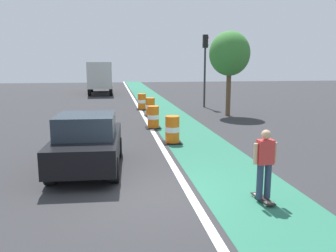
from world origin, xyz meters
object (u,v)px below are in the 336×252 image
object	(u,v)px
traffic_light_corner	(205,58)
skateboarder_on_lane	(265,163)
parked_sedan_nearest	(87,143)
street_tree_sidewalk	(230,54)
traffic_barrel_mid	(153,117)
delivery_truck_down_block	(100,76)
traffic_barrel_front	(172,130)
traffic_barrel_far	(142,102)
traffic_barrel_back	(150,107)

from	to	relation	value
traffic_light_corner	skateboarder_on_lane	bearing A→B (deg)	-100.38
parked_sedan_nearest	street_tree_sidewalk	size ratio (longest dim) A/B	0.84
traffic_light_corner	parked_sedan_nearest	bearing A→B (deg)	-117.50
traffic_barrel_mid	parked_sedan_nearest	bearing A→B (deg)	-112.88
delivery_truck_down_block	traffic_barrel_mid	bearing A→B (deg)	-80.96
traffic_barrel_front	traffic_barrel_far	xyz separation A→B (m)	(-0.36, 10.31, 0.00)
parked_sedan_nearest	traffic_barrel_far	distance (m)	13.64
traffic_barrel_far	delivery_truck_down_block	world-z (taller)	delivery_truck_down_block
traffic_barrel_mid	traffic_light_corner	bearing A→B (deg)	58.89
traffic_barrel_back	traffic_barrel_far	distance (m)	2.96
parked_sedan_nearest	street_tree_sidewalk	xyz separation A→B (m)	(7.63, 9.76, 2.83)
traffic_barrel_back	traffic_light_corner	xyz separation A→B (m)	(4.31, 3.57, 2.97)
traffic_barrel_back	traffic_barrel_far	bearing A→B (deg)	95.04
traffic_barrel_mid	traffic_light_corner	xyz separation A→B (m)	(4.59, 7.60, 2.97)
traffic_barrel_far	delivery_truck_down_block	distance (m)	13.51
parked_sedan_nearest	traffic_barrel_front	world-z (taller)	parked_sedan_nearest
traffic_barrel_mid	street_tree_sidewalk	distance (m)	6.75
street_tree_sidewalk	traffic_barrel_front	bearing A→B (deg)	-124.19
traffic_barrel_back	delivery_truck_down_block	xyz separation A→B (m)	(-3.47, 16.01, 1.31)
street_tree_sidewalk	traffic_barrel_mid	bearing A→B (deg)	-145.65
traffic_barrel_far	traffic_light_corner	size ratio (longest dim) A/B	0.21
skateboarder_on_lane	parked_sedan_nearest	world-z (taller)	parked_sedan_nearest
street_tree_sidewalk	traffic_barrel_back	bearing A→B (deg)	171.94
traffic_barrel_back	traffic_barrel_front	bearing A→B (deg)	-89.22
parked_sedan_nearest	traffic_barrel_mid	world-z (taller)	parked_sedan_nearest
skateboarder_on_lane	traffic_barrel_mid	xyz separation A→B (m)	(-1.45, 9.50, -0.38)
skateboarder_on_lane	traffic_barrel_front	distance (m)	6.28
traffic_barrel_back	delivery_truck_down_block	size ratio (longest dim) A/B	0.14
skateboarder_on_lane	street_tree_sidewalk	xyz separation A→B (m)	(3.48, 12.88, 2.76)
traffic_barrel_mid	traffic_barrel_back	world-z (taller)	same
delivery_truck_down_block	street_tree_sidewalk	world-z (taller)	street_tree_sidewalk
parked_sedan_nearest	delivery_truck_down_block	world-z (taller)	delivery_truck_down_block
traffic_barrel_far	street_tree_sidewalk	bearing A→B (deg)	-36.29
traffic_barrel_front	traffic_barrel_back	world-z (taller)	same
traffic_barrel_mid	traffic_light_corner	size ratio (longest dim) A/B	0.21
traffic_barrel_front	traffic_light_corner	xyz separation A→B (m)	(4.20, 10.93, 2.97)
traffic_barrel_mid	traffic_barrel_back	distance (m)	4.04
traffic_barrel_front	traffic_barrel_mid	size ratio (longest dim) A/B	1.00
traffic_barrel_mid	traffic_light_corner	distance (m)	9.36
traffic_barrel_far	delivery_truck_down_block	bearing A→B (deg)	103.81
skateboarder_on_lane	traffic_barrel_back	world-z (taller)	skateboarder_on_lane
parked_sedan_nearest	traffic_barrel_front	bearing A→B (deg)	44.83
traffic_barrel_front	traffic_light_corner	distance (m)	12.08
street_tree_sidewalk	traffic_barrel_far	bearing A→B (deg)	143.71
traffic_barrel_front	delivery_truck_down_block	xyz separation A→B (m)	(-3.57, 23.37, 1.31)
skateboarder_on_lane	traffic_barrel_far	world-z (taller)	skateboarder_on_lane
traffic_barrel_far	traffic_light_corner	bearing A→B (deg)	7.74
traffic_barrel_front	traffic_barrel_far	size ratio (longest dim) A/B	1.00
traffic_barrel_far	delivery_truck_down_block	size ratio (longest dim) A/B	0.14
skateboarder_on_lane	traffic_barrel_mid	distance (m)	9.62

